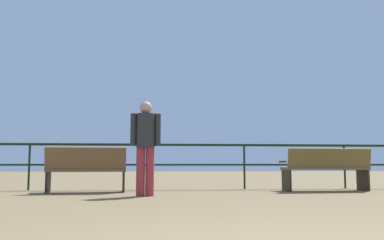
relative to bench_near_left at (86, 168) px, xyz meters
The scene contains 4 objects.
pier_railing 2.35m from the bench_near_left, 23.13° to the left, with size 25.52×0.05×0.99m.
bench_near_left is the anchor object (origin of this frame).
bench_near_right 4.80m from the bench_near_left, ahead, with size 1.75×0.74×0.86m.
person_at_railing 1.58m from the bench_near_left, 40.52° to the right, with size 0.53×0.31×1.64m.
Camera 1 is at (-0.89, -1.85, 0.55)m, focal length 39.24 mm.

